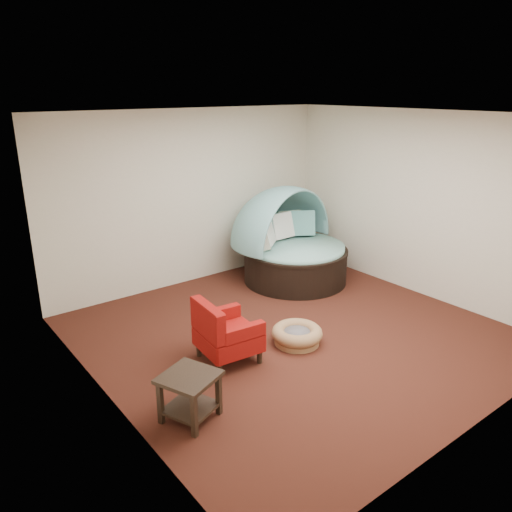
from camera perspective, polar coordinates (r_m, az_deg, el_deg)
floor at (r=6.72m, az=4.28°, el=-8.76°), size 5.00×5.00×0.00m
wall_back at (r=8.16m, az=-7.36°, el=6.59°), size 5.00×0.00×5.00m
wall_front at (r=4.77m, az=25.25°, el=-4.00°), size 5.00×0.00×5.00m
wall_left at (r=4.95m, az=-17.39°, el=-2.22°), size 0.00×5.00×5.00m
wall_right at (r=8.05m, az=17.94°, el=5.66°), size 0.00×5.00×5.00m
ceiling at (r=5.97m, az=4.95°, el=15.82°), size 5.00×5.00×0.00m
canopy_daybed at (r=8.28m, az=4.00°, el=2.09°), size 2.07×2.02×1.58m
pet_basket at (r=6.43m, az=4.71°, el=-8.96°), size 0.75×0.75×0.23m
red_armchair at (r=5.93m, az=-3.59°, el=-8.81°), size 0.73×0.73×0.78m
side_table at (r=5.04m, az=-7.60°, el=-15.01°), size 0.65×0.65×0.48m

